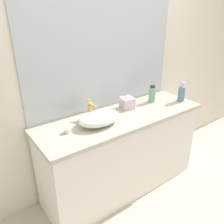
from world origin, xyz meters
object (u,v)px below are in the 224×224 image
(sink_basin, at_px, (99,118))
(lotion_bottle, at_px, (152,94))
(soap_dispenser, at_px, (182,93))
(candle_jar, at_px, (67,130))
(tissue_box, at_px, (127,102))

(sink_basin, bearing_deg, lotion_bottle, 8.10)
(soap_dispenser, xyz_separation_m, candle_jar, (-1.34, 0.09, -0.07))
(sink_basin, distance_m, candle_jar, 0.31)
(soap_dispenser, relative_size, candle_jar, 4.05)
(lotion_bottle, bearing_deg, sink_basin, -171.90)
(sink_basin, height_order, lotion_bottle, lotion_bottle)
(sink_basin, relative_size, soap_dispenser, 1.77)
(lotion_bottle, distance_m, candle_jar, 1.07)
(lotion_bottle, bearing_deg, candle_jar, -175.74)
(tissue_box, bearing_deg, soap_dispenser, -18.01)
(candle_jar, bearing_deg, soap_dispenser, -4.01)
(lotion_bottle, bearing_deg, tissue_box, 175.75)
(soap_dispenser, relative_size, lotion_bottle, 1.20)
(lotion_bottle, height_order, candle_jar, lotion_bottle)
(sink_basin, xyz_separation_m, candle_jar, (-0.30, 0.03, -0.04))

